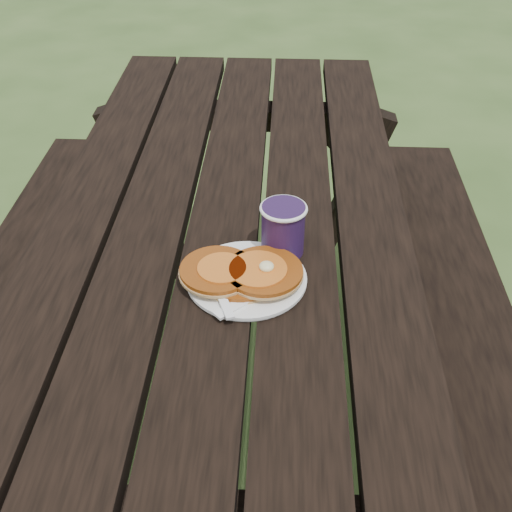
{
  "coord_description": "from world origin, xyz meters",
  "views": [
    {
      "loc": [
        0.12,
        -1.08,
        1.49
      ],
      "look_at": [
        0.07,
        -0.19,
        0.8
      ],
      "focal_mm": 45.0,
      "sensor_mm": 36.0,
      "label": 1
    }
  ],
  "objects_px": {
    "plate": "(247,280)",
    "coffee_cup": "(283,226)",
    "picnic_table": "(229,349)",
    "pancake_stack": "(242,273)"
  },
  "relations": [
    {
      "from": "picnic_table",
      "to": "pancake_stack",
      "type": "height_order",
      "value": "pancake_stack"
    },
    {
      "from": "picnic_table",
      "to": "pancake_stack",
      "type": "distance_m",
      "value": 0.46
    },
    {
      "from": "plate",
      "to": "pancake_stack",
      "type": "relative_size",
      "value": 0.96
    },
    {
      "from": "picnic_table",
      "to": "pancake_stack",
      "type": "relative_size",
      "value": 8.22
    },
    {
      "from": "plate",
      "to": "coffee_cup",
      "type": "distance_m",
      "value": 0.13
    },
    {
      "from": "picnic_table",
      "to": "plate",
      "type": "distance_m",
      "value": 0.44
    },
    {
      "from": "picnic_table",
      "to": "coffee_cup",
      "type": "xyz_separation_m",
      "value": [
        0.12,
        -0.1,
        0.44
      ]
    },
    {
      "from": "picnic_table",
      "to": "plate",
      "type": "bearing_deg",
      "value": -73.71
    },
    {
      "from": "plate",
      "to": "coffee_cup",
      "type": "relative_size",
      "value": 2.09
    },
    {
      "from": "plate",
      "to": "coffee_cup",
      "type": "bearing_deg",
      "value": 56.66
    }
  ]
}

